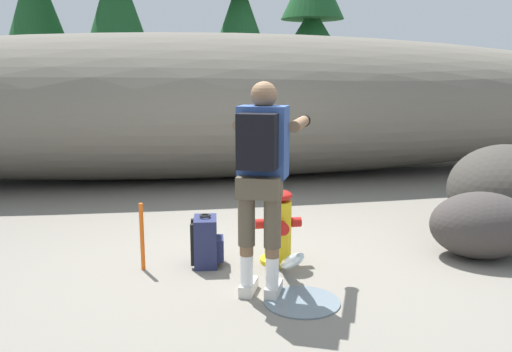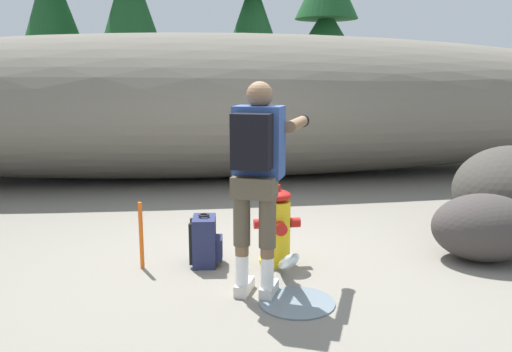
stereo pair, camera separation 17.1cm
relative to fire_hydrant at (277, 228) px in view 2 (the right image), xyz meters
The scene contains 11 objects.
ground_plane 0.39m from the fire_hydrant, 166.68° to the left, with size 56.00×56.00×0.04m, color slate.
dirt_embankment 4.31m from the fire_hydrant, 92.15° to the left, with size 17.29×3.20×2.34m, color #666056.
fire_hydrant is the anchor object (origin of this frame).
hydrant_water_jet 0.66m from the fire_hydrant, 90.00° to the right, with size 0.57×1.00×0.44m.
utility_worker 0.96m from the fire_hydrant, 113.08° to the right, with size 0.75×1.04×1.64m.
spare_backpack 0.66m from the fire_hydrant, behind, with size 0.31×0.32×0.47m.
boulder_large 2.60m from the fire_hydrant, ahead, with size 1.21×1.18×0.97m, color #3D3A35.
boulder_mid 1.90m from the fire_hydrant, ahead, with size 0.94×0.71×0.62m, color #3C3634.
pine_tree_center 10.83m from the fire_hydrant, 83.68° to the left, with size 2.23×2.23×6.39m.
pine_tree_right 12.20m from the fire_hydrant, 72.88° to the left, with size 2.93×2.93×5.27m.
survey_stake 1.20m from the fire_hydrant, behind, with size 0.04×0.04×0.60m, color #E55914.
Camera 2 is at (-0.64, -4.46, 1.69)m, focal length 36.48 mm.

